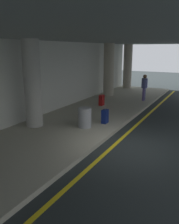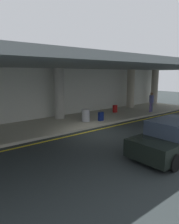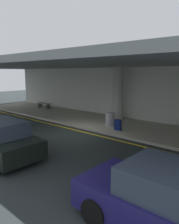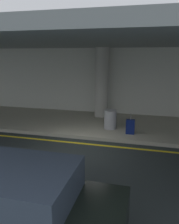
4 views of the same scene
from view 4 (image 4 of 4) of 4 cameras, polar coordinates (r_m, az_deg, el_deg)
ground_plane at (r=8.69m, az=-2.99°, el=-9.14°), size 60.00×60.00×0.00m
sidewalk at (r=11.48m, az=1.65°, el=-2.92°), size 26.00×4.20×0.15m
lane_stripe_yellow at (r=9.18m, az=-1.94°, el=-7.80°), size 26.00×0.14×0.01m
support_column_far_left at (r=12.29m, az=3.03°, el=7.24°), size 0.73×0.73×3.65m
ceiling_overhang at (r=10.52m, az=1.17°, el=16.91°), size 28.00×13.20×0.30m
terminal_back_wall at (r=13.28m, az=3.90°, el=7.40°), size 26.00×0.30×3.80m
car_black at (r=4.74m, az=-18.25°, el=-21.44°), size 4.10×1.92×1.50m
suitcase_upright_primary at (r=9.88m, az=10.10°, el=-3.61°), size 0.36×0.22×0.90m
trash_bin_steel at (r=10.44m, az=5.18°, el=-1.84°), size 0.56×0.56×0.85m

